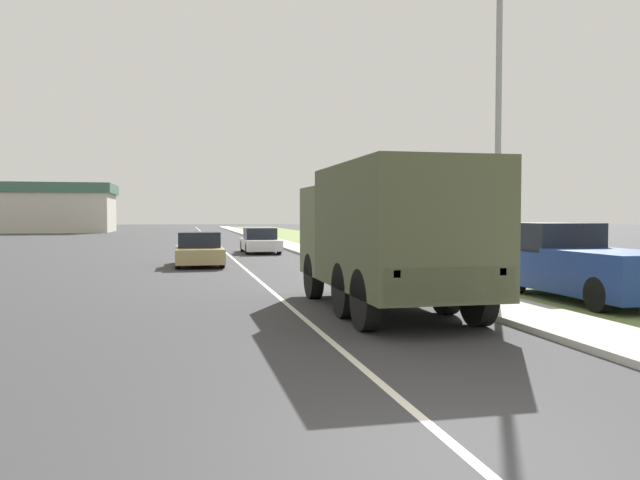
% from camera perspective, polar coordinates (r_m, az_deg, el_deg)
% --- Properties ---
extents(ground_plane, '(180.00, 180.00, 0.00)m').
position_cam_1_polar(ground_plane, '(44.55, -9.49, -0.38)').
color(ground_plane, '#38383A').
extents(lane_centre_stripe, '(0.12, 120.00, 0.00)m').
position_cam_1_polar(lane_centre_stripe, '(44.55, -9.49, -0.37)').
color(lane_centre_stripe, silver).
rests_on(lane_centre_stripe, ground).
extents(sidewalk_right, '(1.80, 120.00, 0.12)m').
position_cam_1_polar(sidewalk_right, '(45.02, -3.76, -0.24)').
color(sidewalk_right, beige).
rests_on(sidewalk_right, ground).
extents(grass_strip_right, '(7.00, 120.00, 0.02)m').
position_cam_1_polar(grass_strip_right, '(45.90, 1.67, -0.25)').
color(grass_strip_right, olive).
rests_on(grass_strip_right, ground).
extents(military_truck, '(2.50, 6.76, 3.11)m').
position_cam_1_polar(military_truck, '(13.47, 6.16, 0.81)').
color(military_truck, '#545B3D').
rests_on(military_truck, ground).
extents(car_nearest_ahead, '(1.88, 4.09, 1.38)m').
position_cam_1_polar(car_nearest_ahead, '(25.92, -11.00, -0.94)').
color(car_nearest_ahead, tan).
rests_on(car_nearest_ahead, ground).
extents(car_second_ahead, '(1.86, 4.29, 1.36)m').
position_cam_1_polar(car_second_ahead, '(34.20, -5.50, -0.13)').
color(car_second_ahead, silver).
rests_on(car_second_ahead, ground).
extents(pickup_truck, '(2.00, 5.07, 1.86)m').
position_cam_1_polar(pickup_truck, '(16.53, 22.60, -2.02)').
color(pickup_truck, navy).
rests_on(pickup_truck, grass_strip_right).
extents(lamp_post, '(1.69, 0.24, 7.83)m').
position_cam_1_polar(lamp_post, '(15.14, 15.36, 12.24)').
color(lamp_post, gray).
rests_on(lamp_post, sidewalk_right).
extents(utility_box, '(0.55, 0.45, 0.70)m').
position_cam_1_polar(utility_box, '(17.78, 16.46, -3.32)').
color(utility_box, '#3D7042').
rests_on(utility_box, grass_strip_right).
extents(building_distant, '(18.04, 10.67, 5.68)m').
position_cam_1_polar(building_distant, '(80.47, -24.65, 2.70)').
color(building_distant, beige).
rests_on(building_distant, ground).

